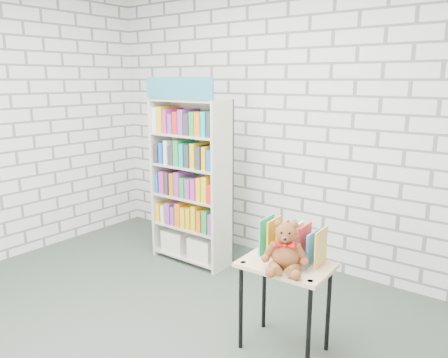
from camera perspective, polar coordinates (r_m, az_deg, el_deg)
The scene contains 6 objects.
ground at distance 3.37m, azimuth -11.14°, elevation -20.39°, with size 4.50×4.50×0.00m, color #3A453B.
room_shell at distance 2.83m, azimuth -12.73°, elevation 11.52°, with size 4.52×4.02×2.81m.
bookshelf at distance 4.38m, azimuth -4.31°, elevation -0.19°, with size 0.83×0.32×1.86m.
display_table at distance 3.03m, azimuth 8.04°, elevation -12.38°, with size 0.61×0.44×0.64m.
table_books at distance 3.02m, azimuth 9.00°, elevation -8.05°, with size 0.42×0.20×0.25m.
teddy_bear at distance 2.85m, azimuth 8.00°, elevation -9.23°, with size 0.31×0.29×0.32m.
Camera 1 is at (2.16, -1.82, 1.84)m, focal length 35.00 mm.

